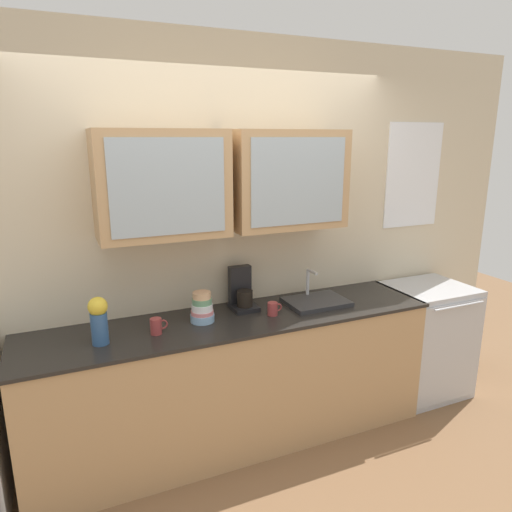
% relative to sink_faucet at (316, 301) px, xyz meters
% --- Properties ---
extents(ground_plane, '(10.00, 10.00, 0.00)m').
position_rel_sink_faucet_xyz_m(ground_plane, '(-0.62, -0.03, -0.93)').
color(ground_plane, brown).
extents(back_wall_unit, '(5.06, 0.47, 2.72)m').
position_rel_sink_faucet_xyz_m(back_wall_unit, '(-0.62, 0.28, 0.52)').
color(back_wall_unit, beige).
rests_on(back_wall_unit, ground_plane).
extents(counter, '(2.72, 0.61, 0.91)m').
position_rel_sink_faucet_xyz_m(counter, '(-0.62, -0.03, -0.47)').
color(counter, tan).
rests_on(counter, ground_plane).
extents(sink_faucet, '(0.43, 0.32, 0.23)m').
position_rel_sink_faucet_xyz_m(sink_faucet, '(0.00, 0.00, 0.00)').
color(sink_faucet, '#2D2D30').
rests_on(sink_faucet, counter).
extents(bowl_stack, '(0.15, 0.15, 0.20)m').
position_rel_sink_faucet_xyz_m(bowl_stack, '(-0.84, 0.01, 0.07)').
color(bowl_stack, '#8CB7E0').
rests_on(bowl_stack, counter).
extents(vase, '(0.11, 0.11, 0.28)m').
position_rel_sink_faucet_xyz_m(vase, '(-1.47, -0.08, 0.13)').
color(vase, '#33598C').
rests_on(vase, counter).
extents(cup_near_sink, '(0.10, 0.07, 0.09)m').
position_rel_sink_faucet_xyz_m(cup_near_sink, '(-0.38, -0.07, 0.02)').
color(cup_near_sink, '#993838').
rests_on(cup_near_sink, counter).
extents(cup_near_bowls, '(0.11, 0.07, 0.10)m').
position_rel_sink_faucet_xyz_m(cup_near_bowls, '(-1.15, -0.07, 0.03)').
color(cup_near_bowls, '#993838').
rests_on(cup_near_bowls, counter).
extents(dishwasher, '(0.64, 0.60, 0.91)m').
position_rel_sink_faucet_xyz_m(dishwasher, '(1.03, -0.03, -0.47)').
color(dishwasher, silver).
rests_on(dishwasher, ground_plane).
extents(coffee_maker, '(0.17, 0.20, 0.29)m').
position_rel_sink_faucet_xyz_m(coffee_maker, '(-0.51, 0.14, 0.09)').
color(coffee_maker, black).
rests_on(coffee_maker, counter).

